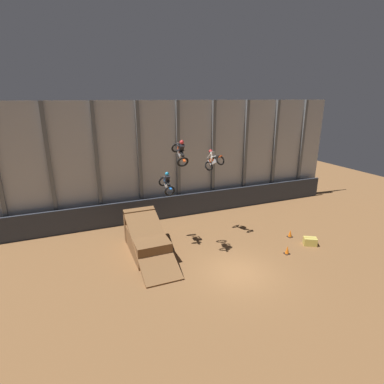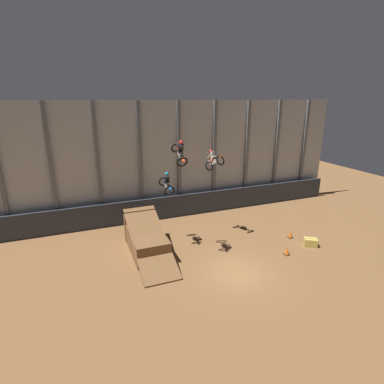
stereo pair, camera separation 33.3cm
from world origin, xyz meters
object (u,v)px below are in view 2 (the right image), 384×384
at_px(rider_bike_right_air, 214,160).
at_px(rider_bike_left_air, 167,183).
at_px(dirt_ramp, 146,239).
at_px(traffic_cone_arena_edge, 291,234).
at_px(hay_bale_trackside, 311,242).
at_px(rider_bike_center_air, 180,152).
at_px(traffic_cone_near_ramp, 287,251).

bearing_deg(rider_bike_right_air, rider_bike_left_air, 170.81).
height_order(dirt_ramp, traffic_cone_arena_edge, dirt_ramp).
bearing_deg(dirt_ramp, rider_bike_left_air, 16.98).
bearing_deg(hay_bale_trackside, rider_bike_center_air, 164.26).
xyz_separation_m(dirt_ramp, traffic_cone_near_ramp, (8.71, -4.12, -0.57)).
bearing_deg(rider_bike_left_air, traffic_cone_near_ramp, -33.74).
distance_m(rider_bike_right_air, traffic_cone_arena_edge, 8.12).
distance_m(traffic_cone_near_ramp, hay_bale_trackside, 2.43).
bearing_deg(rider_bike_right_air, rider_bike_center_air, -162.96).
distance_m(rider_bike_center_air, traffic_cone_arena_edge, 10.86).
xyz_separation_m(rider_bike_left_air, traffic_cone_arena_edge, (8.91, -2.64, -4.26)).
height_order(rider_bike_center_air, traffic_cone_near_ramp, rider_bike_center_air).
bearing_deg(rider_bike_left_air, hay_bale_trackside, -24.34).
distance_m(dirt_ramp, hay_bale_trackside, 11.72).
distance_m(dirt_ramp, rider_bike_right_air, 7.44).
bearing_deg(dirt_ramp, rider_bike_center_air, -28.82).
bearing_deg(traffic_cone_arena_edge, traffic_cone_near_ramp, -133.80).
distance_m(dirt_ramp, rider_bike_center_air, 6.58).
height_order(traffic_cone_near_ramp, hay_bale_trackside, traffic_cone_near_ramp).
relative_size(dirt_ramp, rider_bike_right_air, 3.58).
relative_size(dirt_ramp, traffic_cone_near_ramp, 11.14).
xyz_separation_m(rider_bike_center_air, traffic_cone_arena_edge, (8.51, -0.93, -6.68)).
bearing_deg(hay_bale_trackside, rider_bike_right_air, 140.76).
bearing_deg(rider_bike_center_air, rider_bike_left_air, 106.21).
relative_size(rider_bike_left_air, rider_bike_right_air, 1.02).
relative_size(traffic_cone_near_ramp, traffic_cone_arena_edge, 1.00).
bearing_deg(traffic_cone_arena_edge, rider_bike_left_air, 163.49).
bearing_deg(traffic_cone_arena_edge, dirt_ramp, 168.80).
bearing_deg(rider_bike_center_air, traffic_cone_arena_edge, -3.11).
distance_m(rider_bike_center_air, traffic_cone_near_ramp, 9.83).
relative_size(rider_bike_center_air, rider_bike_right_air, 1.03).
xyz_separation_m(rider_bike_center_air, hay_bale_trackside, (8.96, -2.53, -6.68)).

